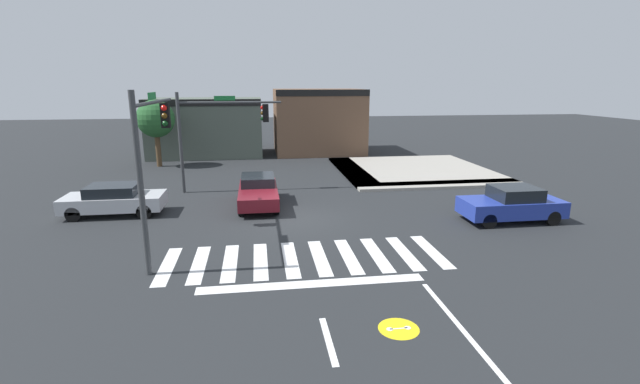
{
  "coord_description": "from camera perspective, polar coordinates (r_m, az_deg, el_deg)",
  "views": [
    {
      "loc": [
        -1.49,
        -18.46,
        5.82
      ],
      "look_at": [
        1.2,
        0.22,
        1.13
      ],
      "focal_mm": 24.67,
      "sensor_mm": 36.0,
      "label": 1
    }
  ],
  "objects": [
    {
      "name": "ground_plane",
      "position": [
        19.42,
        -3.41,
        -3.53
      ],
      "size": [
        120.0,
        120.0,
        0.0
      ],
      "primitive_type": "plane",
      "color": "#232628"
    },
    {
      "name": "crosswalk_near",
      "position": [
        15.2,
        -1.95,
        -8.57
      ],
      "size": [
        9.53,
        3.18,
        0.01
      ],
      "color": "silver",
      "rests_on": "ground_plane"
    },
    {
      "name": "bike_detector_marking",
      "position": [
        11.38,
        10.17,
        -17.04
      ],
      "size": [
        1.01,
        1.01,
        0.01
      ],
      "color": "yellow",
      "rests_on": "ground_plane"
    },
    {
      "name": "curb_corner_northeast",
      "position": [
        30.17,
        11.32,
        2.69
      ],
      "size": [
        10.0,
        10.6,
        0.15
      ],
      "color": "#9E998E",
      "rests_on": "ground_plane"
    },
    {
      "name": "storefront_row",
      "position": [
        37.56,
        -7.04,
        8.79
      ],
      "size": [
        17.42,
        6.37,
        5.34
      ],
      "color": "#4C564C",
      "rests_on": "ground_plane"
    },
    {
      "name": "traffic_signal_southwest",
      "position": [
        15.95,
        -20.87,
        6.2
      ],
      "size": [
        0.32,
        5.74,
        5.64
      ],
      "rotation": [
        0.0,
        0.0,
        1.57
      ],
      "color": "#383A3D",
      "rests_on": "ground_plane"
    },
    {
      "name": "traffic_signal_northwest",
      "position": [
        24.35,
        -12.91,
        8.56
      ],
      "size": [
        5.49,
        0.32,
        5.37
      ],
      "color": "#383A3D",
      "rests_on": "ground_plane"
    },
    {
      "name": "car_blue",
      "position": [
        20.68,
        23.61,
        -1.46
      ],
      "size": [
        4.23,
        1.87,
        1.51
      ],
      "rotation": [
        0.0,
        0.0,
        3.14
      ],
      "color": "#23389E",
      "rests_on": "ground_plane"
    },
    {
      "name": "car_maroon",
      "position": [
        21.66,
        -8.02,
        0.13
      ],
      "size": [
        1.83,
        4.57,
        1.35
      ],
      "rotation": [
        0.0,
        0.0,
        -1.57
      ],
      "color": "maroon",
      "rests_on": "ground_plane"
    },
    {
      "name": "car_silver",
      "position": [
        21.91,
        -25.17,
        -0.88
      ],
      "size": [
        4.31,
        1.87,
        1.39
      ],
      "color": "#B7BABF",
      "rests_on": "ground_plane"
    },
    {
      "name": "roadside_tree",
      "position": [
        33.3,
        -20.55,
        8.83
      ],
      "size": [
        2.63,
        2.63,
        4.71
      ],
      "color": "#4C3823",
      "rests_on": "ground_plane"
    }
  ]
}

